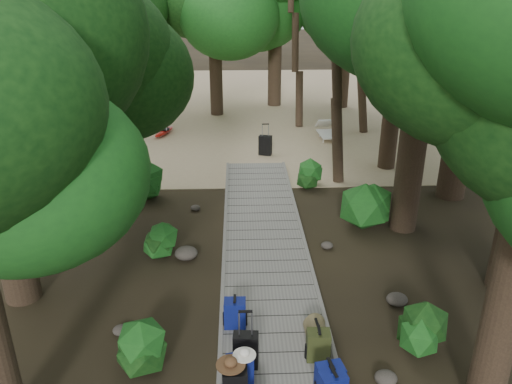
{
  "coord_description": "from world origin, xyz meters",
  "views": [
    {
      "loc": [
        -0.62,
        -9.17,
        5.9
      ],
      "look_at": [
        -0.17,
        2.38,
        1.0
      ],
      "focal_mm": 35.0,
      "sensor_mm": 36.0,
      "label": 1
    }
  ],
  "objects_px": {
    "backpack_left_d": "(235,312)",
    "backpack_right_c": "(330,381)",
    "duffel_right_khaki": "(317,333)",
    "backpack_left_c": "(240,371)",
    "suitcase_on_boardwalk": "(246,350)",
    "lone_suitcase_on_sand": "(265,145)",
    "kayak": "(164,131)",
    "sun_lounger": "(328,131)",
    "backpack_right_d": "(318,344)"
  },
  "relations": [
    {
      "from": "backpack_left_d",
      "to": "backpack_right_c",
      "type": "bearing_deg",
      "value": -49.92
    },
    {
      "from": "duffel_right_khaki",
      "to": "backpack_left_c",
      "type": "bearing_deg",
      "value": -145.88
    },
    {
      "from": "duffel_right_khaki",
      "to": "suitcase_on_boardwalk",
      "type": "relative_size",
      "value": 0.91
    },
    {
      "from": "duffel_right_khaki",
      "to": "lone_suitcase_on_sand",
      "type": "height_order",
      "value": "lone_suitcase_on_sand"
    },
    {
      "from": "backpack_left_d",
      "to": "kayak",
      "type": "bearing_deg",
      "value": 104.94
    },
    {
      "from": "backpack_right_c",
      "to": "duffel_right_khaki",
      "type": "relative_size",
      "value": 1.2
    },
    {
      "from": "suitcase_on_boardwalk",
      "to": "duffel_right_khaki",
      "type": "bearing_deg",
      "value": 27.89
    },
    {
      "from": "backpack_left_c",
      "to": "sun_lounger",
      "type": "xyz_separation_m",
      "value": [
        3.65,
        13.38,
        -0.12
      ]
    },
    {
      "from": "backpack_left_d",
      "to": "kayak",
      "type": "relative_size",
      "value": 0.18
    },
    {
      "from": "suitcase_on_boardwalk",
      "to": "sun_lounger",
      "type": "height_order",
      "value": "suitcase_on_boardwalk"
    },
    {
      "from": "backpack_left_c",
      "to": "backpack_left_d",
      "type": "distance_m",
      "value": 1.54
    },
    {
      "from": "suitcase_on_boardwalk",
      "to": "sun_lounger",
      "type": "distance_m",
      "value": 13.36
    },
    {
      "from": "backpack_right_d",
      "to": "sun_lounger",
      "type": "distance_m",
      "value": 12.96
    },
    {
      "from": "backpack_right_c",
      "to": "sun_lounger",
      "type": "distance_m",
      "value": 13.82
    },
    {
      "from": "backpack_right_d",
      "to": "suitcase_on_boardwalk",
      "type": "height_order",
      "value": "suitcase_on_boardwalk"
    },
    {
      "from": "backpack_right_c",
      "to": "backpack_left_d",
      "type": "bearing_deg",
      "value": 117.08
    },
    {
      "from": "suitcase_on_boardwalk",
      "to": "kayak",
      "type": "distance_m",
      "value": 14.12
    },
    {
      "from": "backpack_right_c",
      "to": "lone_suitcase_on_sand",
      "type": "height_order",
      "value": "backpack_right_c"
    },
    {
      "from": "backpack_left_c",
      "to": "backpack_left_d",
      "type": "xyz_separation_m",
      "value": [
        -0.08,
        1.53,
        -0.05
      ]
    },
    {
      "from": "kayak",
      "to": "suitcase_on_boardwalk",
      "type": "bearing_deg",
      "value": -61.07
    },
    {
      "from": "backpack_left_c",
      "to": "sun_lounger",
      "type": "relative_size",
      "value": 0.34
    },
    {
      "from": "backpack_right_c",
      "to": "suitcase_on_boardwalk",
      "type": "distance_m",
      "value": 1.44
    },
    {
      "from": "lone_suitcase_on_sand",
      "to": "kayak",
      "type": "xyz_separation_m",
      "value": [
        -4.05,
        2.79,
        -0.19
      ]
    },
    {
      "from": "duffel_right_khaki",
      "to": "kayak",
      "type": "xyz_separation_m",
      "value": [
        -4.35,
        13.25,
        -0.12
      ]
    },
    {
      "from": "backpack_right_c",
      "to": "backpack_right_d",
      "type": "height_order",
      "value": "backpack_right_c"
    },
    {
      "from": "backpack_right_c",
      "to": "lone_suitcase_on_sand",
      "type": "distance_m",
      "value": 11.73
    },
    {
      "from": "duffel_right_khaki",
      "to": "sun_lounger",
      "type": "height_order",
      "value": "sun_lounger"
    },
    {
      "from": "lone_suitcase_on_sand",
      "to": "backpack_left_d",
      "type": "bearing_deg",
      "value": -79.08
    },
    {
      "from": "backpack_right_c",
      "to": "duffel_right_khaki",
      "type": "distance_m",
      "value": 1.27
    },
    {
      "from": "backpack_left_d",
      "to": "backpack_right_d",
      "type": "bearing_deg",
      "value": -31.45
    },
    {
      "from": "backpack_left_c",
      "to": "lone_suitcase_on_sand",
      "type": "distance_m",
      "value": 11.53
    },
    {
      "from": "backpack_left_c",
      "to": "backpack_right_c",
      "type": "height_order",
      "value": "backpack_left_c"
    },
    {
      "from": "backpack_left_d",
      "to": "sun_lounger",
      "type": "distance_m",
      "value": 12.42
    },
    {
      "from": "backpack_right_c",
      "to": "lone_suitcase_on_sand",
      "type": "xyz_separation_m",
      "value": [
        -0.29,
        11.73,
        -0.08
      ]
    },
    {
      "from": "backpack_left_c",
      "to": "suitcase_on_boardwalk",
      "type": "height_order",
      "value": "backpack_left_c"
    },
    {
      "from": "backpack_left_c",
      "to": "backpack_left_d",
      "type": "relative_size",
      "value": 1.16
    },
    {
      "from": "backpack_left_d",
      "to": "duffel_right_khaki",
      "type": "relative_size",
      "value": 1.05
    },
    {
      "from": "backpack_left_d",
      "to": "lone_suitcase_on_sand",
      "type": "bearing_deg",
      "value": 85.6
    },
    {
      "from": "backpack_right_c",
      "to": "suitcase_on_boardwalk",
      "type": "relative_size",
      "value": 1.09
    },
    {
      "from": "kayak",
      "to": "sun_lounger",
      "type": "distance_m",
      "value": 6.73
    },
    {
      "from": "duffel_right_khaki",
      "to": "kayak",
      "type": "bearing_deg",
      "value": 104.91
    },
    {
      "from": "backpack_right_d",
      "to": "lone_suitcase_on_sand",
      "type": "relative_size",
      "value": 0.81
    },
    {
      "from": "backpack_right_d",
      "to": "suitcase_on_boardwalk",
      "type": "xyz_separation_m",
      "value": [
        -1.19,
        -0.13,
        0.02
      ]
    },
    {
      "from": "backpack_left_c",
      "to": "backpack_right_d",
      "type": "relative_size",
      "value": 1.18
    },
    {
      "from": "backpack_left_c",
      "to": "backpack_right_c",
      "type": "distance_m",
      "value": 1.35
    },
    {
      "from": "backpack_right_d",
      "to": "duffel_right_khaki",
      "type": "distance_m",
      "value": 0.4
    },
    {
      "from": "backpack_right_c",
      "to": "kayak",
      "type": "height_order",
      "value": "backpack_right_c"
    },
    {
      "from": "backpack_right_c",
      "to": "sun_lounger",
      "type": "relative_size",
      "value": 0.33
    },
    {
      "from": "backpack_left_d",
      "to": "duffel_right_khaki",
      "type": "height_order",
      "value": "backpack_left_d"
    },
    {
      "from": "backpack_left_d",
      "to": "backpack_left_c",
      "type": "bearing_deg",
      "value": -85.22
    }
  ]
}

